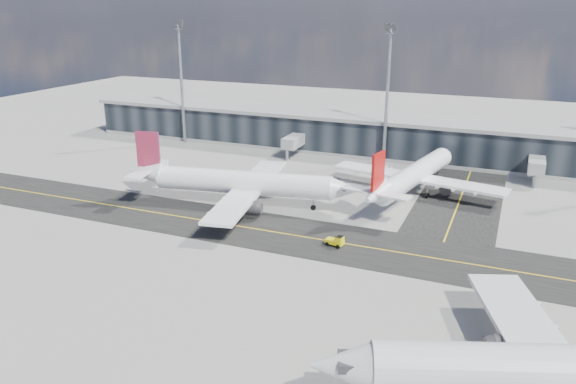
{
  "coord_description": "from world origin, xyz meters",
  "views": [
    {
      "loc": [
        25.89,
        -67.39,
        32.83
      ],
      "look_at": [
        -5.83,
        8.58,
        5.0
      ],
      "focal_mm": 35.0,
      "sensor_mm": 36.0,
      "label": 1
    }
  ],
  "objects_px": {
    "airliner_af": "(240,183)",
    "airliner_redtail": "(414,175)",
    "service_van": "(384,171)",
    "baggage_tug": "(336,241)"
  },
  "relations": [
    {
      "from": "airliner_af",
      "to": "baggage_tug",
      "type": "xyz_separation_m",
      "value": [
        20.53,
        -10.33,
        -3.12
      ]
    },
    {
      "from": "airliner_af",
      "to": "airliner_redtail",
      "type": "height_order",
      "value": "airliner_af"
    },
    {
      "from": "airliner_af",
      "to": "airliner_redtail",
      "type": "xyz_separation_m",
      "value": [
        26.26,
        16.58,
        -0.26
      ]
    },
    {
      "from": "airliner_redtail",
      "to": "baggage_tug",
      "type": "xyz_separation_m",
      "value": [
        -5.72,
        -26.92,
        -2.86
      ]
    },
    {
      "from": "airliner_redtail",
      "to": "service_van",
      "type": "relative_size",
      "value": 6.55
    },
    {
      "from": "baggage_tug",
      "to": "service_van",
      "type": "xyz_separation_m",
      "value": [
        -1.95,
        37.35,
        -0.03
      ]
    },
    {
      "from": "airliner_af",
      "to": "airliner_redtail",
      "type": "relative_size",
      "value": 1.07
    },
    {
      "from": "airliner_af",
      "to": "baggage_tug",
      "type": "relative_size",
      "value": 14.28
    },
    {
      "from": "service_van",
      "to": "airliner_af",
      "type": "bearing_deg",
      "value": -127.22
    },
    {
      "from": "airliner_af",
      "to": "service_van",
      "type": "bearing_deg",
      "value": 135.52
    }
  ]
}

